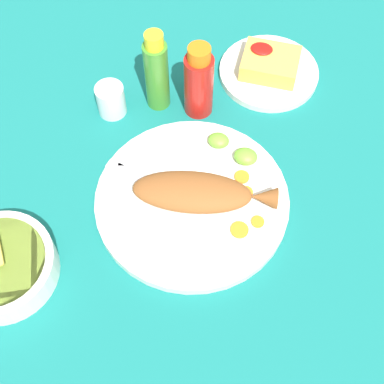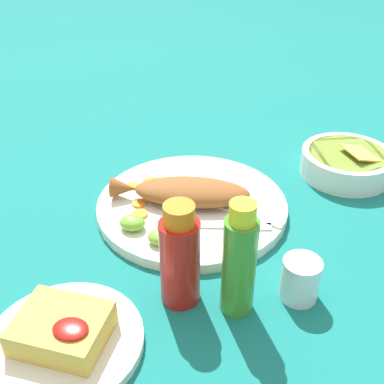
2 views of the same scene
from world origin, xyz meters
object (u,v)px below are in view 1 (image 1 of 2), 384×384
(fork_far, at_px, (164,162))
(fried_fish, at_px, (198,192))
(hot_sauce_bottle_green, at_px, (157,73))
(guacamole_bowl, at_px, (0,266))
(main_plate, at_px, (192,201))
(salt_cup, at_px, (111,101))
(hot_sauce_bottle_red, at_px, (199,83))
(side_plate_fries, at_px, (269,72))
(fork_near, at_px, (147,181))

(fork_far, bearing_deg, fried_fish, 129.34)
(hot_sauce_bottle_green, relative_size, guacamole_bowl, 0.98)
(main_plate, xyz_separation_m, salt_cup, (0.20, -0.16, 0.02))
(salt_cup, bearing_deg, hot_sauce_bottle_red, -163.76)
(hot_sauce_bottle_red, bearing_deg, fork_far, 80.00)
(hot_sauce_bottle_green, bearing_deg, hot_sauce_bottle_red, -177.70)
(fried_fish, relative_size, salt_cup, 3.94)
(hot_sauce_bottle_green, height_order, side_plate_fries, hot_sauce_bottle_green)
(fork_near, bearing_deg, salt_cup, -38.80)
(hot_sauce_bottle_red, bearing_deg, main_plate, 101.00)
(fork_far, distance_m, side_plate_fries, 0.30)
(fork_near, bearing_deg, hot_sauce_bottle_red, -89.01)
(salt_cup, bearing_deg, main_plate, 140.88)
(hot_sauce_bottle_red, xyz_separation_m, side_plate_fries, (-0.11, -0.12, -0.07))
(hot_sauce_bottle_green, height_order, guacamole_bowl, hot_sauce_bottle_green)
(hot_sauce_bottle_green, bearing_deg, salt_cup, 28.30)
(hot_sauce_bottle_red, bearing_deg, fried_fish, 103.70)
(hot_sauce_bottle_red, height_order, hot_sauce_bottle_green, hot_sauce_bottle_green)
(fork_near, xyz_separation_m, hot_sauce_bottle_red, (-0.04, -0.19, 0.05))
(fried_fish, xyz_separation_m, side_plate_fries, (-0.07, -0.32, -0.03))
(hot_sauce_bottle_green, height_order, salt_cup, hot_sauce_bottle_green)
(fork_far, bearing_deg, salt_cup, -52.39)
(fork_far, xyz_separation_m, hot_sauce_bottle_red, (-0.03, -0.15, 0.05))
(salt_cup, relative_size, side_plate_fries, 0.32)
(guacamole_bowl, bearing_deg, hot_sauce_bottle_red, -118.26)
(main_plate, relative_size, side_plate_fries, 1.68)
(hot_sauce_bottle_green, bearing_deg, fork_far, 109.60)
(fork_near, relative_size, fork_far, 1.00)
(fork_near, distance_m, salt_cup, 0.19)
(salt_cup, bearing_deg, fork_near, 127.63)
(fork_near, bearing_deg, main_plate, -175.04)
(main_plate, distance_m, hot_sauce_bottle_green, 0.24)
(fork_near, relative_size, salt_cup, 2.93)
(main_plate, distance_m, hot_sauce_bottle_red, 0.22)
(hot_sauce_bottle_red, xyz_separation_m, guacamole_bowl, (0.22, 0.40, -0.04))
(fried_fish, bearing_deg, hot_sauce_bottle_green, -66.86)
(main_plate, xyz_separation_m, side_plate_fries, (-0.07, -0.32, -0.00))
(fork_near, relative_size, hot_sauce_bottle_red, 1.18)
(hot_sauce_bottle_red, bearing_deg, salt_cup, 16.24)
(fried_fish, height_order, hot_sauce_bottle_green, hot_sauce_bottle_green)
(fork_far, relative_size, hot_sauce_bottle_red, 1.18)
(hot_sauce_bottle_green, xyz_separation_m, guacamole_bowl, (0.14, 0.40, -0.05))
(fried_fish, xyz_separation_m, hot_sauce_bottle_red, (0.05, -0.20, 0.03))
(main_plate, bearing_deg, hot_sauce_bottle_red, -79.00)
(fork_far, height_order, side_plate_fries, fork_far)
(fried_fish, height_order, hot_sauce_bottle_red, hot_sauce_bottle_red)
(main_plate, bearing_deg, fork_far, -41.02)
(fried_fish, xyz_separation_m, fork_far, (0.08, -0.06, -0.02))
(fork_near, height_order, salt_cup, salt_cup)
(main_plate, distance_m, guacamole_bowl, 0.32)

